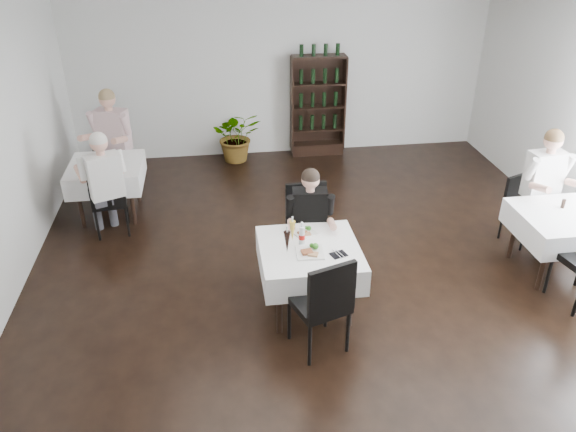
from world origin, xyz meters
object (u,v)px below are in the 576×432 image
Objects in this scene: main_table at (309,259)px; potted_tree at (237,136)px; wine_shelf at (318,107)px; diner_main at (310,219)px.

main_table is 4.23m from potted_tree.
wine_shelf is 4.41m from main_table.
wine_shelf is 1.47m from potted_tree.
wine_shelf is 1.97× the size of potted_tree.
diner_main is at bearing -80.58° from potted_tree.
diner_main is (0.10, 0.53, 0.18)m from main_table.
main_table is at bearing -83.06° from potted_tree.
diner_main is at bearing 79.51° from main_table.
wine_shelf is at bearing 4.63° from potted_tree.
main_table is 0.57m from diner_main.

